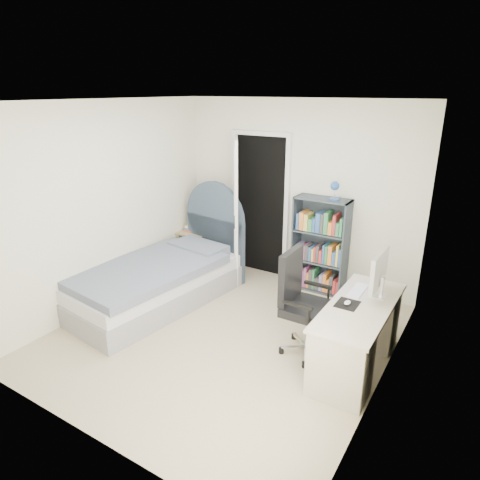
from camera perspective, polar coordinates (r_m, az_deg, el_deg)
The scene contains 8 objects.
room_shell at distance 4.39m, azimuth -2.34°, elevation 1.54°, with size 3.50×3.70×2.60m.
door at distance 6.05m, azimuth 0.63°, elevation 4.51°, with size 0.92×0.72×2.06m.
bed at distance 5.59m, azimuth -10.34°, elevation -4.94°, with size 1.32×2.39×1.40m.
nightstand at distance 6.59m, azimuth -5.91°, elevation 0.14°, with size 0.45×0.45×0.65m.
floor_lamp at distance 6.26m, azimuth -3.57°, elevation 0.52°, with size 0.20×0.20×1.39m.
bookcase at distance 5.80m, azimuth 10.68°, elevation -1.20°, with size 0.72×0.31×1.52m.
desk at distance 4.39m, azimuth 15.44°, elevation -11.82°, with size 0.55×1.39×1.14m.
office_chair at distance 4.41m, azimuth 8.21°, elevation -7.68°, with size 0.56×0.57×1.10m.
Camera 1 is at (2.35, -3.45, 2.61)m, focal length 32.00 mm.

